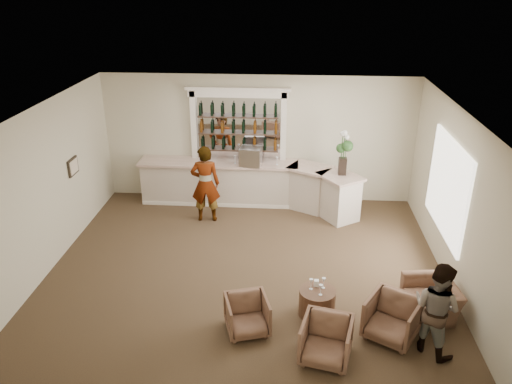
# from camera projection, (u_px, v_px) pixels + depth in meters

# --- Properties ---
(ground) EXTENTS (8.00, 8.00, 0.00)m
(ground) POSITION_uv_depth(u_px,v_px,m) (246.00, 266.00, 10.38)
(ground) COLOR brown
(ground) RESTS_ON ground
(room_shell) EXTENTS (8.04, 7.02, 3.32)m
(room_shell) POSITION_uv_depth(u_px,v_px,m) (257.00, 149.00, 10.07)
(room_shell) COLOR beige
(room_shell) RESTS_ON ground
(bar_counter) EXTENTS (5.72, 1.80, 1.14)m
(bar_counter) POSITION_uv_depth(u_px,v_px,m) (250.00, 184.00, 12.89)
(bar_counter) COLOR beige
(bar_counter) RESTS_ON ground
(back_bar_alcove) EXTENTS (2.64, 0.25, 3.00)m
(back_bar_alcove) POSITION_uv_depth(u_px,v_px,m) (238.00, 125.00, 12.70)
(back_bar_alcove) COLOR white
(back_bar_alcove) RESTS_ON ground
(cocktail_table) EXTENTS (0.65, 0.65, 0.50)m
(cocktail_table) POSITION_uv_depth(u_px,v_px,m) (317.00, 302.00, 8.83)
(cocktail_table) COLOR #503522
(cocktail_table) RESTS_ON ground
(sommelier) EXTENTS (0.73, 0.51, 1.91)m
(sommelier) POSITION_uv_depth(u_px,v_px,m) (205.00, 184.00, 11.95)
(sommelier) COLOR gray
(sommelier) RESTS_ON ground
(guest) EXTENTS (0.98, 0.99, 1.61)m
(guest) POSITION_uv_depth(u_px,v_px,m) (436.00, 308.00, 7.78)
(guest) COLOR gray
(guest) RESTS_ON ground
(armchair_left) EXTENTS (0.87, 0.88, 0.65)m
(armchair_left) POSITION_uv_depth(u_px,v_px,m) (247.00, 315.00, 8.39)
(armchair_left) COLOR brown
(armchair_left) RESTS_ON ground
(armchair_center) EXTENTS (0.91, 0.93, 0.71)m
(armchair_center) POSITION_uv_depth(u_px,v_px,m) (326.00, 340.00, 7.77)
(armchair_center) COLOR brown
(armchair_center) RESTS_ON ground
(armchair_right) EXTENTS (1.10, 1.10, 0.74)m
(armchair_right) POSITION_uv_depth(u_px,v_px,m) (392.00, 318.00, 8.23)
(armchair_right) COLOR brown
(armchair_right) RESTS_ON ground
(armchair_far) EXTENTS (0.95, 1.05, 0.62)m
(armchair_far) POSITION_uv_depth(u_px,v_px,m) (431.00, 299.00, 8.82)
(armchair_far) COLOR brown
(armchair_far) RESTS_ON ground
(espresso_machine) EXTENTS (0.58, 0.50, 0.46)m
(espresso_machine) POSITION_uv_depth(u_px,v_px,m) (251.00, 156.00, 12.50)
(espresso_machine) COLOR silver
(espresso_machine) RESTS_ON bar_counter
(flower_vase) EXTENTS (0.29, 0.29, 1.10)m
(flower_vase) POSITION_uv_depth(u_px,v_px,m) (344.00, 150.00, 11.77)
(flower_vase) COLOR black
(flower_vase) RESTS_ON bar_counter
(wine_glass_bar_left) EXTENTS (0.07, 0.07, 0.21)m
(wine_glass_bar_left) POSITION_uv_depth(u_px,v_px,m) (235.00, 160.00, 12.65)
(wine_glass_bar_left) COLOR white
(wine_glass_bar_left) RESTS_ON bar_counter
(wine_glass_bar_right) EXTENTS (0.07, 0.07, 0.21)m
(wine_glass_bar_right) POSITION_uv_depth(u_px,v_px,m) (277.00, 161.00, 12.57)
(wine_glass_bar_right) COLOR white
(wine_glass_bar_right) RESTS_ON bar_counter
(wine_glass_tbl_a) EXTENTS (0.07, 0.07, 0.21)m
(wine_glass_tbl_a) POSITION_uv_depth(u_px,v_px,m) (311.00, 284.00, 8.73)
(wine_glass_tbl_a) COLOR white
(wine_glass_tbl_a) RESTS_ON cocktail_table
(wine_glass_tbl_b) EXTENTS (0.07, 0.07, 0.21)m
(wine_glass_tbl_b) POSITION_uv_depth(u_px,v_px,m) (324.00, 283.00, 8.76)
(wine_glass_tbl_b) COLOR white
(wine_glass_tbl_b) RESTS_ON cocktail_table
(wine_glass_tbl_c) EXTENTS (0.07, 0.07, 0.21)m
(wine_glass_tbl_c) POSITION_uv_depth(u_px,v_px,m) (321.00, 290.00, 8.57)
(wine_glass_tbl_c) COLOR white
(wine_glass_tbl_c) RESTS_ON cocktail_table
(napkin_holder) EXTENTS (0.08, 0.08, 0.12)m
(napkin_holder) POSITION_uv_depth(u_px,v_px,m) (316.00, 283.00, 8.84)
(napkin_holder) COLOR white
(napkin_holder) RESTS_ON cocktail_table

